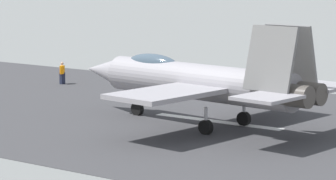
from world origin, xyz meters
name	(u,v)px	position (x,y,z in m)	size (l,w,h in m)	color
ground_plane	(208,121)	(0.00, 0.00, 0.00)	(400.00, 400.00, 0.00)	slate
runway_strip	(208,120)	(-0.02, 0.00, 0.01)	(240.00, 26.00, 0.02)	#38383B
fighter_jet	(199,81)	(-0.41, 1.50, 2.44)	(16.49, 13.36, 5.64)	gray
crew_person	(62,73)	(16.37, -5.81, 0.81)	(0.46, 0.62, 1.62)	#1E2338
marker_cone_mid	(278,85)	(2.63, -13.03, 0.28)	(0.44, 0.44, 0.55)	orange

